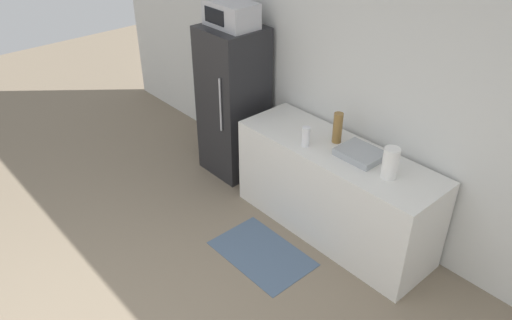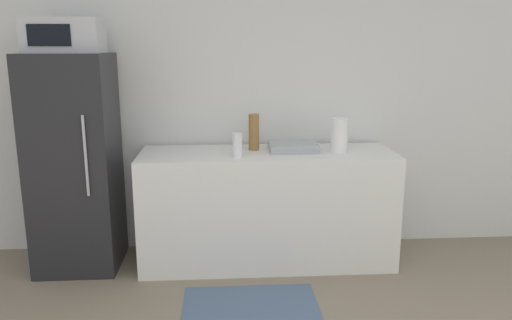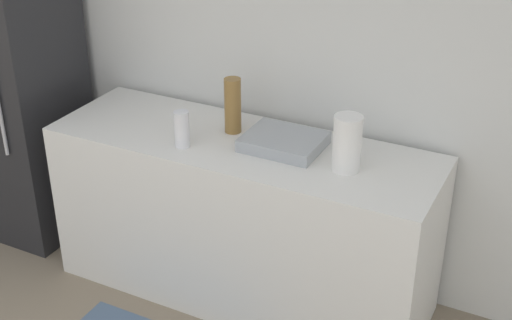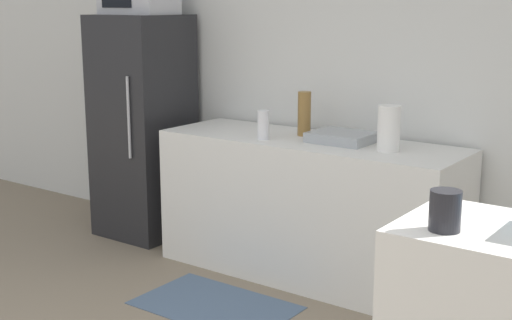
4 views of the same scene
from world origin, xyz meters
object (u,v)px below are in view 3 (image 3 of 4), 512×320
object	(u,v)px
bottle_short	(182,129)
paper_towel_roll	(347,143)
refrigerator	(20,102)
bottle_tall	(233,106)

from	to	relation	value
bottle_short	paper_towel_roll	distance (m)	0.79
refrigerator	paper_towel_roll	distance (m)	1.99
paper_towel_roll	refrigerator	bearing A→B (deg)	178.72
paper_towel_roll	bottle_short	bearing A→B (deg)	-170.31
refrigerator	paper_towel_roll	bearing A→B (deg)	-1.28
bottle_short	paper_towel_roll	world-z (taller)	paper_towel_roll
refrigerator	bottle_tall	size ratio (longest dim) A/B	5.81
refrigerator	paper_towel_roll	size ratio (longest dim) A/B	6.23
bottle_tall	refrigerator	bearing A→B (deg)	-176.73
refrigerator	paper_towel_roll	xyz separation A→B (m)	(1.98, -0.04, 0.20)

